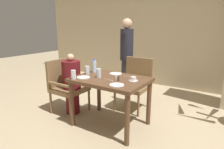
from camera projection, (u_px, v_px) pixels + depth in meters
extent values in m
plane|color=tan|center=(111.00, 124.00, 3.21)|extent=(16.00, 16.00, 0.00)
cube|color=tan|center=(168.00, 31.00, 4.96)|extent=(8.00, 0.06, 2.80)
cube|color=brown|center=(111.00, 80.00, 3.03)|extent=(1.11, 0.82, 0.05)
cylinder|color=brown|center=(72.00, 104.00, 3.11)|extent=(0.07, 0.07, 0.72)
cylinder|color=brown|center=(127.00, 120.00, 2.58)|extent=(0.07, 0.07, 0.72)
cylinder|color=brown|center=(99.00, 92.00, 3.67)|extent=(0.07, 0.07, 0.72)
cylinder|color=brown|center=(149.00, 103.00, 3.15)|extent=(0.07, 0.07, 0.72)
cube|color=brown|center=(70.00, 89.00, 3.58)|extent=(0.54, 0.54, 0.07)
cube|color=brown|center=(59.00, 72.00, 3.65)|extent=(0.05, 0.54, 0.49)
cube|color=brown|center=(79.00, 78.00, 3.75)|extent=(0.49, 0.04, 0.04)
cube|color=brown|center=(58.00, 85.00, 3.34)|extent=(0.49, 0.04, 0.04)
cylinder|color=brown|center=(89.00, 100.00, 3.71)|extent=(0.04, 0.04, 0.40)
cylinder|color=brown|center=(70.00, 109.00, 3.31)|extent=(0.04, 0.04, 0.40)
cylinder|color=brown|center=(70.00, 95.00, 3.96)|extent=(0.04, 0.04, 0.40)
cylinder|color=brown|center=(51.00, 103.00, 3.57)|extent=(0.04, 0.04, 0.40)
cylinder|color=#5B1419|center=(73.00, 100.00, 3.60)|extent=(0.24, 0.24, 0.47)
cylinder|color=#5B1419|center=(71.00, 75.00, 3.48)|extent=(0.32, 0.32, 0.49)
sphere|color=tan|center=(70.00, 57.00, 3.41)|extent=(0.12, 0.12, 0.12)
cube|color=brown|center=(133.00, 87.00, 3.71)|extent=(0.54, 0.54, 0.07)
cube|color=brown|center=(139.00, 70.00, 3.85)|extent=(0.54, 0.05, 0.49)
cube|color=brown|center=(146.00, 81.00, 3.54)|extent=(0.04, 0.49, 0.04)
cube|color=brown|center=(121.00, 77.00, 3.81)|extent=(0.04, 0.49, 0.04)
cylinder|color=brown|center=(138.00, 106.00, 3.44)|extent=(0.04, 0.04, 0.40)
cylinder|color=brown|center=(115.00, 100.00, 3.70)|extent=(0.04, 0.04, 0.40)
cylinder|color=brown|center=(149.00, 98.00, 3.83)|extent=(0.04, 0.04, 0.40)
cylinder|color=brown|center=(127.00, 93.00, 4.09)|extent=(0.04, 0.04, 0.40)
cylinder|color=#2D2D33|center=(126.00, 77.00, 4.54)|extent=(0.22, 0.22, 0.80)
cylinder|color=#23232D|center=(127.00, 45.00, 4.36)|extent=(0.29, 0.29, 0.68)
sphere|color=tan|center=(127.00, 24.00, 4.25)|extent=(0.22, 0.22, 0.22)
cube|color=black|center=(123.00, 37.00, 4.18)|extent=(0.07, 0.01, 0.14)
cylinder|color=white|center=(83.00, 77.00, 3.05)|extent=(0.20, 0.20, 0.01)
cylinder|color=white|center=(117.00, 85.00, 2.67)|extent=(0.20, 0.20, 0.01)
cylinder|color=white|center=(116.00, 74.00, 3.28)|extent=(0.20, 0.20, 0.01)
cylinder|color=white|center=(133.00, 81.00, 2.88)|extent=(0.13, 0.13, 0.01)
cylinder|color=white|center=(133.00, 79.00, 2.88)|extent=(0.08, 0.08, 0.05)
cylinder|color=silver|center=(94.00, 66.00, 3.39)|extent=(0.08, 0.08, 0.20)
cylinder|color=#3359B2|center=(94.00, 60.00, 3.36)|extent=(0.04, 0.04, 0.02)
cylinder|color=silver|center=(73.00, 75.00, 2.96)|extent=(0.07, 0.07, 0.14)
cylinder|color=silver|center=(99.00, 73.00, 3.06)|extent=(0.07, 0.07, 0.14)
cylinder|color=silver|center=(87.00, 70.00, 3.25)|extent=(0.07, 0.07, 0.14)
cylinder|color=white|center=(116.00, 78.00, 2.89)|extent=(0.03, 0.03, 0.08)
cylinder|color=#4C3D2D|center=(119.00, 78.00, 2.87)|extent=(0.03, 0.03, 0.08)
cube|color=silver|center=(128.00, 76.00, 3.13)|extent=(0.17, 0.02, 0.00)
cube|color=silver|center=(133.00, 77.00, 3.09)|extent=(0.04, 0.03, 0.00)
cube|color=silver|center=(108.00, 80.00, 2.94)|extent=(0.17, 0.04, 0.00)
cube|color=silver|center=(112.00, 81.00, 2.89)|extent=(0.06, 0.03, 0.00)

